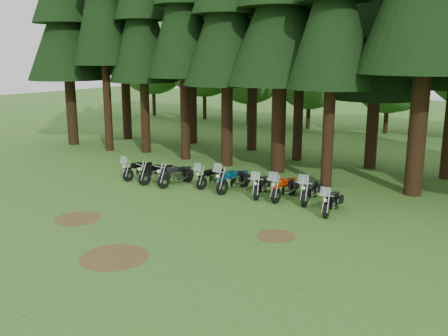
{
  "coord_description": "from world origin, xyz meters",
  "views": [
    {
      "loc": [
        12.03,
        -14.68,
        6.38
      ],
      "look_at": [
        -0.59,
        5.0,
        1.0
      ],
      "focal_mm": 40.0,
      "sensor_mm": 36.0,
      "label": 1
    }
  ],
  "objects_px": {
    "motorcycle_0": "(139,170)",
    "motorcycle_8": "(331,202)",
    "motorcycle_4": "(233,180)",
    "motorcycle_2": "(176,176)",
    "motorcycle_3": "(212,178)",
    "motorcycle_7": "(310,191)",
    "motorcycle_5": "(261,186)",
    "motorcycle_6": "(284,188)",
    "motorcycle_1": "(157,173)"
  },
  "relations": [
    {
      "from": "motorcycle_0",
      "to": "motorcycle_8",
      "type": "xyz_separation_m",
      "value": [
        10.56,
        -0.1,
        -0.0
      ]
    },
    {
      "from": "motorcycle_4",
      "to": "motorcycle_2",
      "type": "bearing_deg",
      "value": -161.8
    },
    {
      "from": "motorcycle_3",
      "to": "motorcycle_7",
      "type": "height_order",
      "value": "motorcycle_7"
    },
    {
      "from": "motorcycle_3",
      "to": "motorcycle_0",
      "type": "bearing_deg",
      "value": -162.24
    },
    {
      "from": "motorcycle_2",
      "to": "motorcycle_5",
      "type": "bearing_deg",
      "value": 16.94
    },
    {
      "from": "motorcycle_0",
      "to": "motorcycle_6",
      "type": "xyz_separation_m",
      "value": [
        8.04,
        0.71,
        0.04
      ]
    },
    {
      "from": "motorcycle_8",
      "to": "motorcycle_5",
      "type": "bearing_deg",
      "value": 164.29
    },
    {
      "from": "motorcycle_5",
      "to": "motorcycle_3",
      "type": "bearing_deg",
      "value": 162.66
    },
    {
      "from": "motorcycle_0",
      "to": "motorcycle_1",
      "type": "bearing_deg",
      "value": 0.76
    },
    {
      "from": "motorcycle_1",
      "to": "motorcycle_7",
      "type": "relative_size",
      "value": 0.94
    },
    {
      "from": "motorcycle_0",
      "to": "motorcycle_8",
      "type": "relative_size",
      "value": 1.01
    },
    {
      "from": "motorcycle_8",
      "to": "motorcycle_3",
      "type": "bearing_deg",
      "value": 167.61
    },
    {
      "from": "motorcycle_0",
      "to": "motorcycle_4",
      "type": "relative_size",
      "value": 0.87
    },
    {
      "from": "motorcycle_3",
      "to": "motorcycle_7",
      "type": "bearing_deg",
      "value": 10.37
    },
    {
      "from": "motorcycle_0",
      "to": "motorcycle_2",
      "type": "relative_size",
      "value": 0.93
    },
    {
      "from": "motorcycle_6",
      "to": "motorcycle_7",
      "type": "height_order",
      "value": "motorcycle_7"
    },
    {
      "from": "motorcycle_3",
      "to": "motorcycle_4",
      "type": "relative_size",
      "value": 0.87
    },
    {
      "from": "motorcycle_6",
      "to": "motorcycle_8",
      "type": "distance_m",
      "value": 2.65
    },
    {
      "from": "motorcycle_3",
      "to": "motorcycle_1",
      "type": "bearing_deg",
      "value": -155.67
    },
    {
      "from": "motorcycle_0",
      "to": "motorcycle_5",
      "type": "relative_size",
      "value": 0.99
    },
    {
      "from": "motorcycle_6",
      "to": "motorcycle_5",
      "type": "bearing_deg",
      "value": -171.82
    },
    {
      "from": "motorcycle_0",
      "to": "motorcycle_3",
      "type": "distance_m",
      "value": 4.18
    },
    {
      "from": "motorcycle_1",
      "to": "motorcycle_7",
      "type": "bearing_deg",
      "value": 20.65
    },
    {
      "from": "motorcycle_1",
      "to": "motorcycle_3",
      "type": "height_order",
      "value": "motorcycle_3"
    },
    {
      "from": "motorcycle_5",
      "to": "motorcycle_6",
      "type": "relative_size",
      "value": 0.94
    },
    {
      "from": "motorcycle_1",
      "to": "motorcycle_5",
      "type": "xyz_separation_m",
      "value": [
        5.56,
        0.68,
        -0.0
      ]
    },
    {
      "from": "motorcycle_2",
      "to": "motorcycle_4",
      "type": "height_order",
      "value": "motorcycle_4"
    },
    {
      "from": "motorcycle_4",
      "to": "motorcycle_5",
      "type": "height_order",
      "value": "motorcycle_4"
    },
    {
      "from": "motorcycle_4",
      "to": "motorcycle_6",
      "type": "bearing_deg",
      "value": 9.33
    },
    {
      "from": "motorcycle_0",
      "to": "motorcycle_7",
      "type": "distance_m",
      "value": 9.23
    },
    {
      "from": "motorcycle_0",
      "to": "motorcycle_4",
      "type": "distance_m",
      "value": 5.46
    },
    {
      "from": "motorcycle_4",
      "to": "motorcycle_5",
      "type": "bearing_deg",
      "value": 5.91
    },
    {
      "from": "motorcycle_7",
      "to": "motorcycle_3",
      "type": "bearing_deg",
      "value": 175.3
    },
    {
      "from": "motorcycle_0",
      "to": "motorcycle_3",
      "type": "relative_size",
      "value": 1.0
    },
    {
      "from": "motorcycle_0",
      "to": "motorcycle_2",
      "type": "xyz_separation_m",
      "value": [
        2.47,
        -0.0,
        0.03
      ]
    },
    {
      "from": "motorcycle_0",
      "to": "motorcycle_6",
      "type": "height_order",
      "value": "motorcycle_6"
    },
    {
      "from": "motorcycle_2",
      "to": "motorcycle_3",
      "type": "bearing_deg",
      "value": 32.87
    },
    {
      "from": "motorcycle_0",
      "to": "motorcycle_4",
      "type": "height_order",
      "value": "motorcycle_4"
    },
    {
      "from": "motorcycle_1",
      "to": "motorcycle_6",
      "type": "distance_m",
      "value": 6.74
    },
    {
      "from": "motorcycle_8",
      "to": "motorcycle_7",
      "type": "bearing_deg",
      "value": 138.18
    },
    {
      "from": "motorcycle_0",
      "to": "motorcycle_7",
      "type": "relative_size",
      "value": 0.91
    },
    {
      "from": "motorcycle_7",
      "to": "motorcycle_8",
      "type": "relative_size",
      "value": 1.1
    },
    {
      "from": "motorcycle_7",
      "to": "motorcycle_6",
      "type": "bearing_deg",
      "value": -177.0
    },
    {
      "from": "motorcycle_2",
      "to": "motorcycle_4",
      "type": "bearing_deg",
      "value": 20.97
    },
    {
      "from": "motorcycle_0",
      "to": "motorcycle_5",
      "type": "distance_m",
      "value": 6.93
    },
    {
      "from": "motorcycle_2",
      "to": "motorcycle_6",
      "type": "relative_size",
      "value": 0.99
    },
    {
      "from": "motorcycle_3",
      "to": "motorcycle_4",
      "type": "height_order",
      "value": "motorcycle_4"
    },
    {
      "from": "motorcycle_3",
      "to": "motorcycle_8",
      "type": "xyz_separation_m",
      "value": [
        6.44,
        -0.81,
        -0.0
      ]
    },
    {
      "from": "motorcycle_0",
      "to": "motorcycle_2",
      "type": "bearing_deg",
      "value": 5.05
    },
    {
      "from": "motorcycle_6",
      "to": "motorcycle_7",
      "type": "relative_size",
      "value": 0.98
    }
  ]
}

